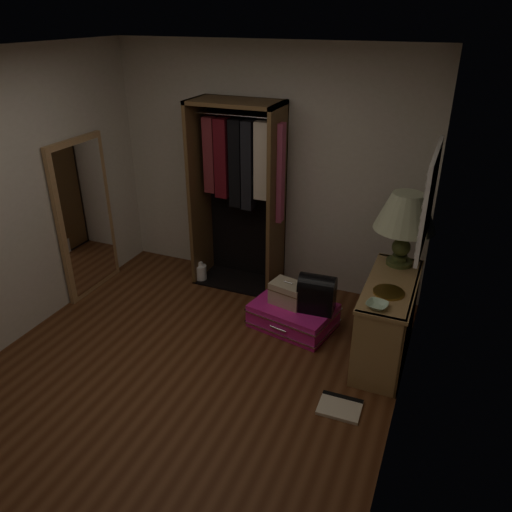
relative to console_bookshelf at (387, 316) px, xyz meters
name	(u,v)px	position (x,y,z in m)	size (l,w,h in m)	color
ground	(182,378)	(-1.53, -1.04, -0.39)	(4.00, 4.00, 0.00)	#502B17
room_walls	(180,216)	(-1.46, -1.00, 1.11)	(3.52, 4.02, 2.60)	beige
console_bookshelf	(387,316)	(0.00, 0.00, 0.00)	(0.42, 1.12, 0.75)	#9C794B
open_wardrobe	(241,181)	(-1.75, 0.73, 0.82)	(1.00, 0.50, 2.05)	brown
floor_mirror	(85,218)	(-3.24, -0.04, 0.46)	(0.06, 0.80, 1.70)	#A47B4F
pink_suitcase	(293,315)	(-0.91, 0.09, -0.27)	(0.89, 0.72, 0.24)	#D91A8A
train_case	(288,293)	(-0.97, 0.10, -0.04)	(0.37, 0.29, 0.24)	tan
black_bag	(317,292)	(-0.68, 0.09, 0.04)	(0.36, 0.25, 0.38)	black
table_lamp	(406,213)	(0.01, 0.36, 0.86)	(0.55, 0.55, 0.68)	#404E25
brass_tray	(389,292)	(0.01, -0.21, 0.37)	(0.27, 0.27, 0.01)	#AE8E43
ceramic_bowl	(377,305)	(-0.04, -0.47, 0.38)	(0.17, 0.17, 0.04)	#B0D3B3
white_jug	(201,273)	(-2.20, 0.56, -0.29)	(0.17, 0.17, 0.23)	white
floor_book	(340,406)	(-0.19, -0.85, -0.38)	(0.34, 0.28, 0.03)	beige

